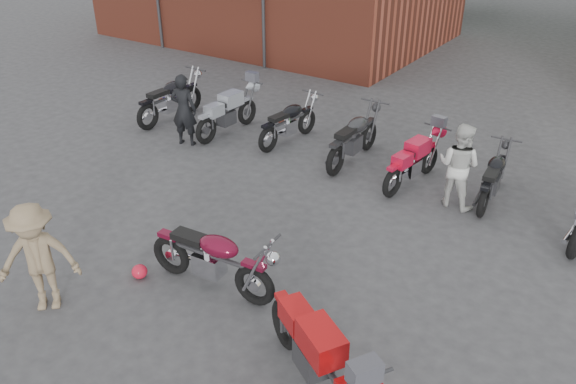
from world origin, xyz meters
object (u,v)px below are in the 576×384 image
Objects in this scene: vintage_motorcycle at (213,255)px; helmet at (140,272)px; person_tan at (38,258)px; person_light at (459,166)px; row_bike_5 at (494,175)px; person_dark at (184,110)px; row_bike_3 at (354,135)px; row_bike_4 at (414,159)px; sportbike at (315,350)px; row_bike_1 at (228,110)px; row_bike_2 at (289,120)px; row_bike_0 at (171,96)px.

helmet is (-1.11, -0.43, -0.48)m from vintage_motorcycle.
person_light is at bearing 15.05° from person_tan.
person_dark is at bearing 96.48° from row_bike_5.
vintage_motorcycle is 0.98× the size of row_bike_3.
person_light reaches higher than row_bike_4.
sportbike is at bearing 98.10° from person_light.
row_bike_3 reaches higher than row_bike_1.
row_bike_4 is (3.15, -0.35, -0.01)m from row_bike_2.
person_dark is 6.65m from row_bike_5.
sportbike is at bearing -131.71° from row_bike_1.
person_tan is at bearing -141.04° from vintage_motorcycle.
sportbike is 7.96m from row_bike_1.
person_dark reaches higher than sportbike.
vintage_motorcycle is at bearing 0.62° from person_tan.
row_bike_1 is at bearing 122.52° from vintage_motorcycle.
person_light reaches higher than helmet.
row_bike_4 is at bearing 72.51° from vintage_motorcycle.
helmet is at bearing 106.62° from person_dark.
row_bike_3 reaches higher than row_bike_4.
person_light reaches higher than vintage_motorcycle.
sportbike is at bearing -24.42° from vintage_motorcycle.
row_bike_3 is at bearing -83.30° from row_bike_1.
sportbike is at bearing -160.25° from row_bike_4.
person_light is 0.76× the size of row_bike_0.
helmet is at bearing -155.00° from sportbike.
row_bike_4 is at bearing 173.28° from person_dark.
sportbike is at bearing -137.65° from row_bike_2.
sportbike is 1.30× the size of person_dark.
row_bike_5 is at bearing 13.98° from person_tan.
row_bike_1 is 1.53m from row_bike_2.
vintage_motorcycle is 1.28× the size of person_light.
row_bike_2 reaches higher than row_bike_5.
row_bike_5 is (0.51, 0.55, -0.27)m from person_light.
row_bike_1 is (-5.78, 5.48, -0.03)m from sportbike.
row_bike_4 is at bearing 132.74° from sportbike.
person_dark reaches higher than row_bike_0.
row_bike_0 is 1.05× the size of row_bike_1.
row_bike_5 is (7.86, 0.35, -0.08)m from row_bike_0.
sportbike is 7.61m from person_dark.
vintage_motorcycle reaches higher than row_bike_4.
row_bike_0 is (-4.21, 5.01, 0.50)m from helmet.
row_bike_4 is at bearing -90.31° from row_bike_2.
row_bike_4 reaches higher than row_bike_5.
person_tan is at bearing -149.18° from row_bike_0.
person_dark is 5.75m from person_tan.
row_bike_5 is at bearing 55.74° from helmet.
helmet is 5.59m from row_bike_4.
helmet is at bearing 21.07° from person_tan.
row_bike_2 is 1.04× the size of row_bike_5.
helmet is 5.71m from row_bike_1.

